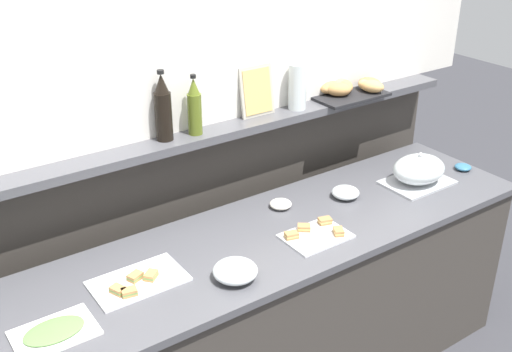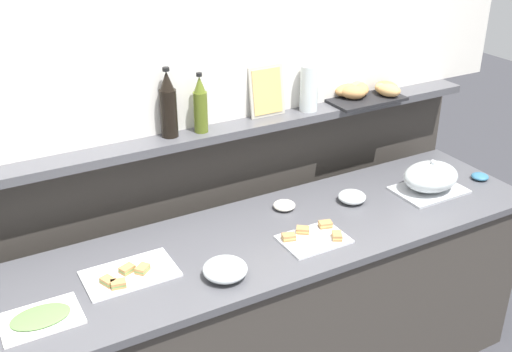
% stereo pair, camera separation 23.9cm
% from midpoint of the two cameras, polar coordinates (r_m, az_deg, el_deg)
% --- Properties ---
extents(ground_plane, '(12.00, 12.00, 0.00)m').
position_cam_midpoint_polar(ground_plane, '(3.59, -7.86, -13.92)').
color(ground_plane, '#38383D').
extents(buffet_counter, '(2.79, 0.68, 0.89)m').
position_cam_midpoint_polar(buffet_counter, '(2.89, -2.71, -13.58)').
color(buffet_counter, '#3D3833').
rests_on(buffet_counter, ground_plane).
extents(back_ledge_unit, '(3.06, 0.22, 1.24)m').
position_cam_midpoint_polar(back_ledge_unit, '(3.14, -7.86, -5.63)').
color(back_ledge_unit, '#3D3833').
rests_on(back_ledge_unit, ground_plane).
extents(sandwich_platter_rear, '(0.36, 0.22, 0.04)m').
position_cam_midpoint_polar(sandwich_platter_rear, '(2.44, -13.74, -9.55)').
color(sandwich_platter_rear, white).
rests_on(sandwich_platter_rear, buffet_counter).
extents(sandwich_platter_front, '(0.28, 0.20, 0.04)m').
position_cam_midpoint_polar(sandwich_platter_front, '(2.67, 2.97, -5.45)').
color(sandwich_platter_front, silver).
rests_on(sandwich_platter_front, buffet_counter).
extents(cold_cuts_platter, '(0.28, 0.19, 0.02)m').
position_cam_midpoint_polar(cold_cuts_platter, '(2.30, -21.10, -13.41)').
color(cold_cuts_platter, white).
rests_on(cold_cuts_platter, buffet_counter).
extents(serving_cloche, '(0.34, 0.24, 0.17)m').
position_cam_midpoint_polar(serving_cloche, '(3.15, 12.74, 0.46)').
color(serving_cloche, '#B7BABF').
rests_on(serving_cloche, buffet_counter).
extents(glass_bowl_large, '(0.13, 0.13, 0.05)m').
position_cam_midpoint_polar(glass_bowl_large, '(2.98, 6.02, -1.62)').
color(glass_bowl_large, silver).
rests_on(glass_bowl_large, buffet_counter).
extents(glass_bowl_medium, '(0.18, 0.18, 0.07)m').
position_cam_midpoint_polar(glass_bowl_medium, '(2.40, -4.81, -8.87)').
color(glass_bowl_medium, silver).
rests_on(glass_bowl_medium, buffet_counter).
extents(condiment_bowl_teal, '(0.10, 0.10, 0.04)m').
position_cam_midpoint_polar(condiment_bowl_teal, '(2.88, -0.07, -2.66)').
color(condiment_bowl_teal, silver).
rests_on(condiment_bowl_teal, buffet_counter).
extents(condiment_bowl_cream, '(0.09, 0.09, 0.03)m').
position_cam_midpoint_polar(condiment_bowl_cream, '(3.39, 16.71, 0.76)').
color(condiment_bowl_cream, teal).
rests_on(condiment_bowl_cream, buffet_counter).
extents(wine_bottle_dark, '(0.08, 0.08, 0.32)m').
position_cam_midpoint_polar(wine_bottle_dark, '(2.72, -11.11, 6.05)').
color(wine_bottle_dark, black).
rests_on(wine_bottle_dark, back_ledge_unit).
extents(olive_oil_bottle, '(0.06, 0.06, 0.28)m').
position_cam_midpoint_polar(olive_oil_bottle, '(2.77, -8.19, 6.22)').
color(olive_oil_bottle, '#56661E').
rests_on(olive_oil_bottle, back_ledge_unit).
extents(bread_basket, '(0.40, 0.30, 0.08)m').
position_cam_midpoint_polar(bread_basket, '(3.31, 6.66, 8.08)').
color(bread_basket, black).
rests_on(bread_basket, back_ledge_unit).
extents(framed_picture, '(0.18, 0.05, 0.24)m').
position_cam_midpoint_polar(framed_picture, '(2.97, -2.24, 7.81)').
color(framed_picture, '#B2AD9E').
rests_on(framed_picture, back_ledge_unit).
extents(water_carafe, '(0.09, 0.09, 0.23)m').
position_cam_midpoint_polar(water_carafe, '(3.06, 1.61, 8.23)').
color(water_carafe, silver).
rests_on(water_carafe, back_ledge_unit).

